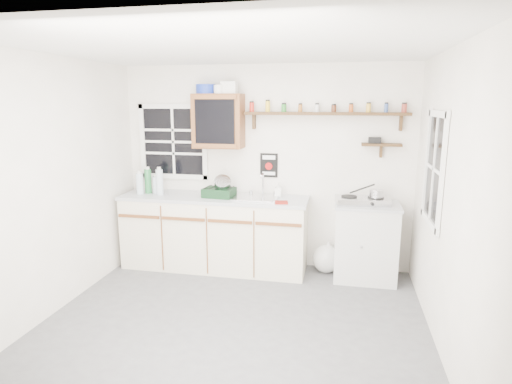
% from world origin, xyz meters
% --- Properties ---
extents(room, '(3.64, 3.24, 2.54)m').
position_xyz_m(room, '(0.00, 0.00, 1.25)').
color(room, '#4A4A4D').
rests_on(room, ground).
extents(main_cabinet, '(2.31, 0.63, 0.92)m').
position_xyz_m(main_cabinet, '(-0.58, 1.30, 0.46)').
color(main_cabinet, beige).
rests_on(main_cabinet, floor).
extents(right_cabinet, '(0.73, 0.57, 0.91)m').
position_xyz_m(right_cabinet, '(1.25, 1.32, 0.46)').
color(right_cabinet, beige).
rests_on(right_cabinet, floor).
extents(sink, '(0.52, 0.44, 0.29)m').
position_xyz_m(sink, '(-0.05, 1.30, 0.93)').
color(sink, '#B3B3B7').
rests_on(sink, main_cabinet).
extents(upper_cabinet, '(0.60, 0.32, 0.65)m').
position_xyz_m(upper_cabinet, '(-0.55, 1.44, 1.82)').
color(upper_cabinet, brown).
rests_on(upper_cabinet, wall_back).
extents(upper_cabinet_clutter, '(0.50, 0.24, 0.14)m').
position_xyz_m(upper_cabinet_clutter, '(-0.58, 1.44, 2.21)').
color(upper_cabinet_clutter, '#172D96').
rests_on(upper_cabinet_clutter, upper_cabinet).
extents(spice_shelf, '(1.91, 0.18, 0.35)m').
position_xyz_m(spice_shelf, '(0.72, 1.51, 1.93)').
color(spice_shelf, '#301E0D').
rests_on(spice_shelf, wall_back).
extents(secondary_shelf, '(0.45, 0.16, 0.24)m').
position_xyz_m(secondary_shelf, '(1.36, 1.52, 1.58)').
color(secondary_shelf, '#301E0D').
rests_on(secondary_shelf, wall_back).
extents(warning_sign, '(0.22, 0.02, 0.30)m').
position_xyz_m(warning_sign, '(0.05, 1.59, 1.28)').
color(warning_sign, black).
rests_on(warning_sign, wall_back).
extents(window_back, '(0.93, 0.03, 0.98)m').
position_xyz_m(window_back, '(-1.20, 1.59, 1.55)').
color(window_back, black).
rests_on(window_back, wall_back).
extents(window_right, '(0.03, 0.78, 1.08)m').
position_xyz_m(window_right, '(1.79, 0.55, 1.45)').
color(window_right, black).
rests_on(window_right, wall_back).
extents(water_bottles, '(0.35, 0.16, 0.35)m').
position_xyz_m(water_bottles, '(-1.40, 1.28, 1.07)').
color(water_bottles, silver).
rests_on(water_bottles, main_cabinet).
extents(dish_rack, '(0.39, 0.30, 0.27)m').
position_xyz_m(dish_rack, '(-0.50, 1.28, 1.01)').
color(dish_rack, black).
rests_on(dish_rack, main_cabinet).
extents(soap_bottle, '(0.09, 0.09, 0.18)m').
position_xyz_m(soap_bottle, '(0.20, 1.43, 1.01)').
color(soap_bottle, beige).
rests_on(soap_bottle, main_cabinet).
extents(rag, '(0.17, 0.15, 0.02)m').
position_xyz_m(rag, '(0.28, 1.10, 0.93)').
color(rag, maroon).
rests_on(rag, main_cabinet).
extents(hotplate, '(0.63, 0.39, 0.09)m').
position_xyz_m(hotplate, '(1.19, 1.30, 0.95)').
color(hotplate, '#B3B3B7').
rests_on(hotplate, right_cabinet).
extents(saucepan, '(0.37, 0.23, 0.16)m').
position_xyz_m(saucepan, '(1.33, 1.31, 1.03)').
color(saucepan, '#B3B3B7').
rests_on(saucepan, hotplate).
extents(trash_bag, '(0.37, 0.34, 0.43)m').
position_xyz_m(trash_bag, '(0.80, 1.40, 0.18)').
color(trash_bag, beige).
rests_on(trash_bag, floor).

